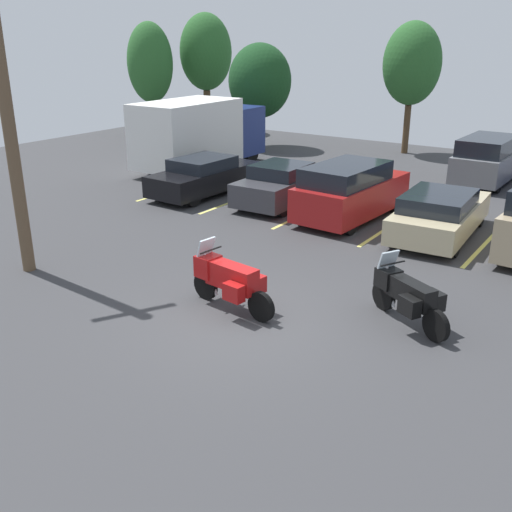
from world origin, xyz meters
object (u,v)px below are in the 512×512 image
Objects in this scene: car_champagne at (440,214)px; utility_pole at (6,108)px; car_black at (204,176)px; car_far_grey at (488,160)px; motorcycle_touring at (229,279)px; box_truck at (199,133)px; car_charcoal at (284,184)px; car_red at (350,191)px; motorcycle_second at (407,294)px.

utility_pole reaches higher than car_champagne.
car_black is 11.16m from car_far_grey.
motorcycle_touring is at bearing 10.53° from utility_pole.
box_truck reaches higher than car_far_grey.
utility_pole reaches higher than box_truck.
utility_pole reaches higher than car_charcoal.
car_red is 2.93m from car_champagne.
motorcycle_touring is 0.48× the size of car_champagne.
car_charcoal reaches higher than motorcycle_second.
car_black is 3.14m from car_charcoal.
car_black is at bearing 131.76° from motorcycle_touring.
car_champagne is 0.61× the size of utility_pole.
car_far_grey is (-1.79, 13.48, 0.31)m from motorcycle_second.
box_truck is at bearing 131.54° from car_black.
car_red is at bearing 1.52° from car_black.
car_far_grey is at bearing 72.39° from car_red.
car_far_grey reaches higher than car_red.
utility_pole reaches higher than car_black.
car_far_grey is 0.68× the size of box_truck.
car_charcoal is 0.67× the size of box_truck.
box_truck is (-5.96, 2.72, 0.89)m from car_charcoal.
car_charcoal is at bearing -24.52° from box_truck.
car_far_grey is (2.37, 7.46, 0.03)m from car_red.
utility_pole is at bearing -71.31° from box_truck.
car_red is 0.97× the size of car_champagne.
car_champagne is at bearing -5.19° from car_charcoal.
car_far_grey is (5.06, 7.10, 0.25)m from car_charcoal.
car_charcoal is at bearing 137.04° from motorcycle_second.
car_far_grey reaches higher than motorcycle_touring.
box_truck is (-8.65, 3.08, 0.67)m from car_red.
car_black is at bearing -48.46° from box_truck.
car_red is (-4.16, 6.01, 0.28)m from motorcycle_second.
box_truck is (-9.41, 10.57, 0.90)m from motorcycle_touring.
car_far_grey is at bearing 43.05° from car_black.
utility_pole is at bearing -102.94° from car_charcoal.
motorcycle_second is 7.32m from car_red.
motorcycle_second is 0.44× the size of car_red.
car_charcoal is at bearing 113.75° from motorcycle_touring.
car_black is (-9.94, 5.86, 0.05)m from motorcycle_second.
car_red is 9.21m from box_truck.
box_truck is at bearing 108.69° from utility_pole.
car_far_grey is (-0.55, 7.61, 0.26)m from car_champagne.
car_far_grey is (8.15, 7.62, 0.26)m from car_black.
utility_pole is at bearing -113.97° from car_far_grey.
motorcycle_second is 0.31× the size of box_truck.
box_truck is (-2.87, 3.24, 0.90)m from car_black.
car_champagne is (2.16, 7.34, -0.00)m from motorcycle_touring.
motorcycle_touring is 3.70m from motorcycle_second.
motorcycle_second is 15.74m from box_truck.
utility_pole is (3.92, -11.59, 2.40)m from box_truck.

